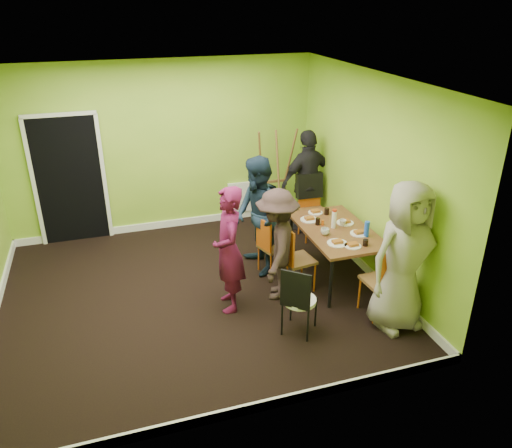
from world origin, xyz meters
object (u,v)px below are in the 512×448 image
Objects in this scene: chair_front_end at (386,278)px; person_back_end at (308,181)px; orange_bottle at (323,223)px; person_left_far at (258,217)px; person_front_end at (404,257)px; chair_left_far at (269,243)px; chair_bentwood at (298,298)px; dining_table at (336,233)px; thermos at (334,219)px; person_standing at (229,250)px; chair_left_near at (293,255)px; person_left_near at (277,245)px; blue_bottle at (367,229)px; easel at (275,179)px; chair_back_end at (310,192)px.

chair_front_end is 2.68m from person_back_end.
person_left_far is (-0.84, 0.33, 0.07)m from orange_bottle.
person_front_end is at bearing 77.27° from person_back_end.
chair_left_far is 1.46m from chair_bentwood.
thermos is (-0.02, 0.06, 0.18)m from dining_table.
chair_left_far is 1.05m from person_standing.
orange_bottle is at bearing 96.08° from chair_bentwood.
chair_left_near is 0.63× the size of person_left_near.
thermos is at bearing 127.65° from blue_bottle.
dining_table is at bearing 93.88° from chair_left_near.
person_left_far reaches higher than chair_front_end.
blue_bottle is 1.87m from person_standing.
chair_bentwood reaches higher than dining_table.
chair_left_far is 0.57× the size of person_left_near.
blue_bottle reaches higher than orange_bottle.
chair_bentwood is 1.53m from thermos.
person_left_near is 0.81× the size of person_front_end.
chair_front_end is at bearing 34.29° from chair_left_near.
orange_bottle is (-0.40, 0.50, -0.07)m from blue_bottle.
dining_table is 1.30m from person_front_end.
person_front_end is (1.20, -1.76, 0.08)m from person_left_far.
easel is 1.01× the size of person_left_far.
chair_bentwood is 0.53× the size of person_left_far.
thermos is at bearing 51.48° from chair_left_far.
blue_bottle is 0.65m from orange_bottle.
person_front_end reaches higher than chair_left_near.
chair_front_end is at bearing -81.35° from thermos.
person_back_end is (1.08, 1.21, 0.38)m from chair_left_far.
chair_left_near is 1.03m from blue_bottle.
chair_left_near is 0.96× the size of chair_front_end.
easel is (0.77, 2.96, 0.35)m from chair_bentwood.
chair_bentwood is (-0.99, -1.07, -0.20)m from dining_table.
person_back_end reaches higher than chair_bentwood.
person_front_end reaches higher than dining_table.
chair_front_end is 3.00m from easel.
chair_left_far is 11.97× the size of orange_bottle.
chair_bentwood is 4.20× the size of blue_bottle.
chair_back_end is 0.69× the size of person_left_near.
orange_bottle is at bearing -86.99° from easel.
easel is 0.55m from person_back_end.
dining_table is 21.06× the size of orange_bottle.
chair_left_far is at bearing 46.47° from chair_back_end.
chair_back_end is at bearing -47.13° from easel.
easel is 1.00× the size of person_back_end.
person_left_near is (-1.22, 0.12, -0.10)m from blue_bottle.
chair_left_far is at bearing -164.79° from person_left_near.
blue_bottle is at bearing 93.84° from chair_back_end.
blue_bottle is at bearing 77.10° from chair_front_end.
person_standing is (-1.60, -0.27, 0.12)m from dining_table.
person_standing reaches higher than dining_table.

